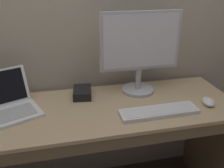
{
  "coord_description": "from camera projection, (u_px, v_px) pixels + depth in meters",
  "views": [
    {
      "loc": [
        -0.14,
        -1.22,
        1.47
      ],
      "look_at": [
        0.14,
        0.0,
        0.91
      ],
      "focal_mm": 39.27,
      "sensor_mm": 36.0,
      "label": 1
    }
  ],
  "objects": [
    {
      "name": "external_drive_box",
      "position": [
        82.0,
        93.0,
        1.53
      ],
      "size": [
        0.13,
        0.17,
        0.05
      ],
      "primitive_type": "cube",
      "rotation": [
        0.0,
        0.0,
        -0.13
      ],
      "color": "black",
      "rests_on": "desk"
    },
    {
      "name": "external_monitor",
      "position": [
        140.0,
        51.0,
        1.49
      ],
      "size": [
        0.5,
        0.21,
        0.51
      ],
      "color": "#B7B7BC",
      "rests_on": "desk"
    },
    {
      "name": "wired_keyboard",
      "position": [
        159.0,
        112.0,
        1.35
      ],
      "size": [
        0.44,
        0.13,
        0.03
      ],
      "color": "white",
      "rests_on": "desk"
    },
    {
      "name": "desk",
      "position": [
        90.0,
        147.0,
        1.5
      ],
      "size": [
        1.77,
        0.57,
        0.77
      ],
      "color": "tan",
      "rests_on": "ground"
    },
    {
      "name": "computer_mouse",
      "position": [
        208.0,
        102.0,
        1.44
      ],
      "size": [
        0.09,
        0.12,
        0.04
      ],
      "primitive_type": "ellipsoid",
      "rotation": [
        0.0,
        0.0,
        -0.25
      ],
      "color": "white",
      "rests_on": "desk"
    },
    {
      "name": "laptop_white",
      "position": [
        3.0,
        108.0,
        1.33
      ],
      "size": [
        0.43,
        0.4,
        0.22
      ],
      "color": "white",
      "rests_on": "desk"
    }
  ]
}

